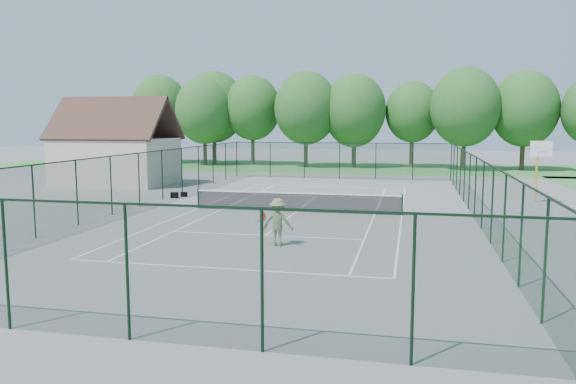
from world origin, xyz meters
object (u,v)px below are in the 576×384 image
tennis_net (296,201)px  tennis_player (278,222)px  sports_bag_a (174,195)px  basketball_goal (539,159)px

tennis_net → tennis_player: (0.96, -8.14, 0.34)m
sports_bag_a → basketball_goal: bearing=-1.6°
tennis_player → basketball_goal: bearing=49.6°
basketball_goal → tennis_player: bearing=-130.4°
basketball_goal → sports_bag_a: bearing=-173.4°
tennis_net → tennis_player: size_ratio=4.96×
sports_bag_a → tennis_player: bearing=-59.4°
sports_bag_a → tennis_player: 15.16m
tennis_net → sports_bag_a: bearing=156.8°
basketball_goal → tennis_player: 18.83m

